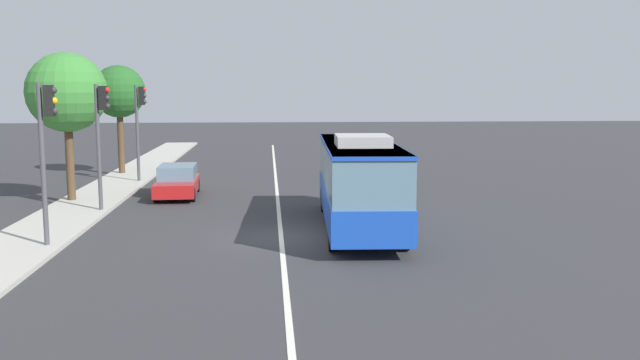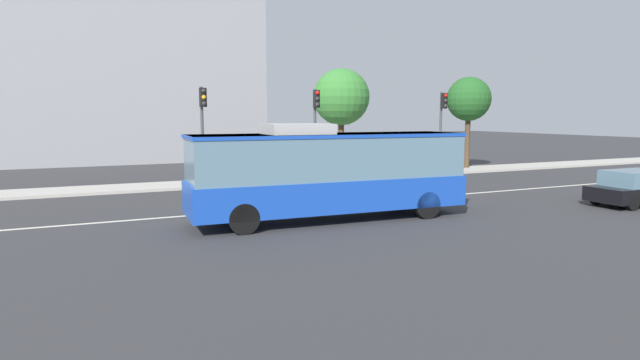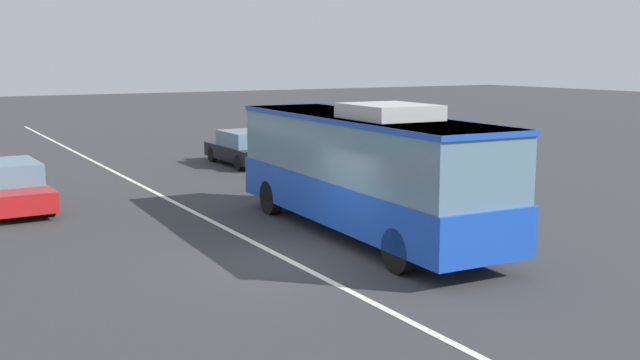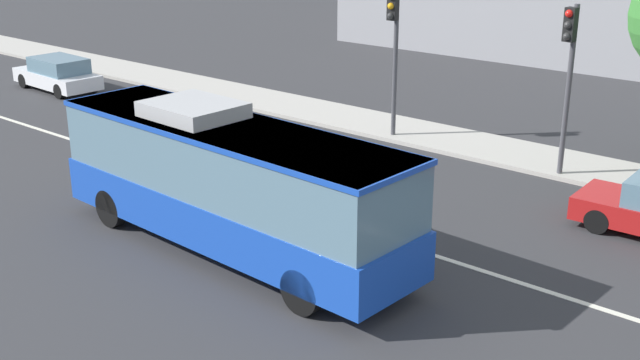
% 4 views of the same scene
% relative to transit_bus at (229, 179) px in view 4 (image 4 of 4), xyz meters
% --- Properties ---
extents(ground_plane, '(160.00, 160.00, 0.00)m').
position_rel_transit_bus_xyz_m(ground_plane, '(-1.28, 2.83, -1.81)').
color(ground_plane, '#333335').
extents(sidewalk_kerb, '(80.00, 2.81, 0.14)m').
position_rel_transit_bus_xyz_m(sidewalk_kerb, '(-1.28, 11.12, -1.74)').
color(sidewalk_kerb, '#B2ADA3').
rests_on(sidewalk_kerb, ground_plane).
extents(lane_centre_line, '(76.00, 0.16, 0.01)m').
position_rel_transit_bus_xyz_m(lane_centre_line, '(-1.28, 2.83, -1.80)').
color(lane_centre_line, silver).
rests_on(lane_centre_line, ground_plane).
extents(transit_bus, '(10.10, 2.94, 3.46)m').
position_rel_transit_bus_xyz_m(transit_bus, '(0.00, 0.00, 0.00)').
color(transit_bus, '#1947B7').
rests_on(transit_bus, ground_plane).
extents(sedan_white, '(4.58, 2.00, 1.46)m').
position_rel_transit_bus_xyz_m(sedan_white, '(-17.90, 6.88, -1.09)').
color(sedan_white, white).
rests_on(sedan_white, ground_plane).
extents(traffic_light_mid_block, '(0.34, 0.62, 5.20)m').
position_rel_transit_bus_xyz_m(traffic_light_mid_block, '(-2.36, 10.08, 1.75)').
color(traffic_light_mid_block, '#47474C').
rests_on(traffic_light_mid_block, ground_plane).
extents(traffic_light_far_corner, '(0.34, 0.62, 5.20)m').
position_rel_transit_bus_xyz_m(traffic_light_far_corner, '(3.88, 9.90, 1.75)').
color(traffic_light_far_corner, '#47474C').
rests_on(traffic_light_far_corner, ground_plane).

